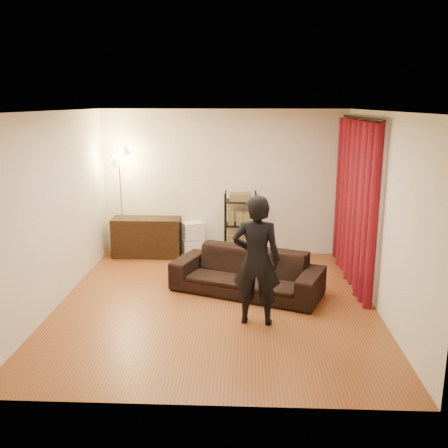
{
  "coord_description": "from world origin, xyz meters",
  "views": [
    {
      "loc": [
        0.41,
        -6.69,
        2.81
      ],
      "look_at": [
        0.1,
        0.3,
        1.1
      ],
      "focal_mm": 40.0,
      "sensor_mm": 36.0,
      "label": 1
    }
  ],
  "objects_px": {
    "wire_shelf": "(240,225)",
    "sofa": "(247,272)",
    "media_cabinet": "(147,237)",
    "floor_lamp": "(121,204)",
    "person": "(256,260)",
    "storage_boxes": "(193,239)"
  },
  "relations": [
    {
      "from": "wire_shelf",
      "to": "person",
      "type": "bearing_deg",
      "value": -82.89
    },
    {
      "from": "media_cabinet",
      "to": "floor_lamp",
      "type": "relative_size",
      "value": 0.62
    },
    {
      "from": "media_cabinet",
      "to": "sofa",
      "type": "bearing_deg",
      "value": -44.36
    },
    {
      "from": "sofa",
      "to": "storage_boxes",
      "type": "height_order",
      "value": "sofa"
    },
    {
      "from": "storage_boxes",
      "to": "floor_lamp",
      "type": "relative_size",
      "value": 0.32
    },
    {
      "from": "media_cabinet",
      "to": "storage_boxes",
      "type": "xyz_separation_m",
      "value": [
        0.85,
        0.1,
        -0.05
      ]
    },
    {
      "from": "media_cabinet",
      "to": "floor_lamp",
      "type": "xyz_separation_m",
      "value": [
        -0.44,
        -0.07,
        0.64
      ]
    },
    {
      "from": "media_cabinet",
      "to": "storage_boxes",
      "type": "bearing_deg",
      "value": 6.51
    },
    {
      "from": "sofa",
      "to": "media_cabinet",
      "type": "relative_size",
      "value": 1.78
    },
    {
      "from": "person",
      "to": "wire_shelf",
      "type": "distance_m",
      "value": 2.9
    },
    {
      "from": "floor_lamp",
      "to": "media_cabinet",
      "type": "bearing_deg",
      "value": 9.0
    },
    {
      "from": "storage_boxes",
      "to": "wire_shelf",
      "type": "distance_m",
      "value": 0.94
    },
    {
      "from": "person",
      "to": "wire_shelf",
      "type": "relative_size",
      "value": 1.39
    },
    {
      "from": "wire_shelf",
      "to": "floor_lamp",
      "type": "bearing_deg",
      "value": -174.44
    },
    {
      "from": "storage_boxes",
      "to": "sofa",
      "type": "bearing_deg",
      "value": -61.79
    },
    {
      "from": "person",
      "to": "floor_lamp",
      "type": "height_order",
      "value": "floor_lamp"
    },
    {
      "from": "media_cabinet",
      "to": "wire_shelf",
      "type": "xyz_separation_m",
      "value": [
        1.74,
        0.05,
        0.25
      ]
    },
    {
      "from": "sofa",
      "to": "person",
      "type": "distance_m",
      "value": 1.17
    },
    {
      "from": "sofa",
      "to": "media_cabinet",
      "type": "distance_m",
      "value": 2.58
    },
    {
      "from": "wire_shelf",
      "to": "sofa",
      "type": "bearing_deg",
      "value": -83.84
    },
    {
      "from": "person",
      "to": "sofa",
      "type": "bearing_deg",
      "value": -78.01
    },
    {
      "from": "floor_lamp",
      "to": "storage_boxes",
      "type": "bearing_deg",
      "value": 7.72
    }
  ]
}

